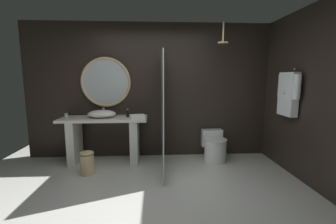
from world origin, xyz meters
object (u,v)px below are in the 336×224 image
object	(u,v)px
waste_bin	(87,162)
soap_dispenser	(128,113)
tumbler_cup	(66,115)
hanging_bathrobe	(288,93)
rain_shower_head	(223,40)
vessel_sink	(102,114)
toilet	(214,147)
round_wall_mirror	(106,82)
folded_hand_towel	(137,117)

from	to	relation	value
waste_bin	soap_dispenser	bearing A→B (deg)	43.19
tumbler_cup	hanging_bathrobe	size ratio (longest dim) A/B	0.10
soap_dispenser	rain_shower_head	xyz separation A→B (m)	(1.68, -0.18, 1.29)
vessel_sink	toilet	distance (m)	2.20
soap_dispenser	round_wall_mirror	bearing A→B (deg)	149.68
vessel_sink	rain_shower_head	xyz separation A→B (m)	(2.15, -0.16, 1.29)
round_wall_mirror	hanging_bathrobe	bearing A→B (deg)	-16.34
toilet	folded_hand_towel	size ratio (longest dim) A/B	2.46
round_wall_mirror	folded_hand_towel	xyz separation A→B (m)	(0.62, -0.47, -0.59)
toilet	hanging_bathrobe	bearing A→B (deg)	-30.84
hanging_bathrobe	waste_bin	distance (m)	3.44
waste_bin	vessel_sink	bearing A→B (deg)	76.02
soap_dispenser	toilet	world-z (taller)	soap_dispenser
hanging_bathrobe	toilet	size ratio (longest dim) A/B	1.25
soap_dispenser	toilet	distance (m)	1.75
rain_shower_head	folded_hand_towel	bearing A→B (deg)	-178.26
tumbler_cup	folded_hand_towel	bearing A→B (deg)	-10.12
tumbler_cup	rain_shower_head	distance (m)	3.10
rain_shower_head	waste_bin	xyz separation A→B (m)	(-2.29, -0.39, -2.00)
soap_dispenser	waste_bin	size ratio (longest dim) A/B	0.40
tumbler_cup	soap_dispenser	bearing A→B (deg)	-0.57
toilet	folded_hand_towel	distance (m)	1.57
rain_shower_head	round_wall_mirror	bearing A→B (deg)	168.55
round_wall_mirror	soap_dispenser	bearing A→B (deg)	-30.32
round_wall_mirror	waste_bin	world-z (taller)	round_wall_mirror
vessel_sink	soap_dispenser	bearing A→B (deg)	1.69
vessel_sink	folded_hand_towel	world-z (taller)	vessel_sink
soap_dispenser	waste_bin	world-z (taller)	soap_dispenser
hanging_bathrobe	round_wall_mirror	bearing A→B (deg)	163.66
hanging_bathrobe	rain_shower_head	bearing A→B (deg)	153.73
round_wall_mirror	folded_hand_towel	distance (m)	0.98
toilet	waste_bin	xyz separation A→B (m)	(-2.23, -0.52, -0.06)
round_wall_mirror	rain_shower_head	bearing A→B (deg)	-11.45
vessel_sink	tumbler_cup	xyz separation A→B (m)	(-0.65, 0.02, -0.03)
vessel_sink	waste_bin	world-z (taller)	vessel_sink
tumbler_cup	folded_hand_towel	xyz separation A→B (m)	(1.31, -0.23, -0.00)
round_wall_mirror	folded_hand_towel	world-z (taller)	round_wall_mirror
toilet	folded_hand_towel	xyz separation A→B (m)	(-1.43, -0.18, 0.62)
round_wall_mirror	rain_shower_head	size ratio (longest dim) A/B	2.70
vessel_sink	waste_bin	bearing A→B (deg)	-103.98
soap_dispenser	folded_hand_towel	size ratio (longest dim) A/B	0.63
tumbler_cup	soap_dispenser	size ratio (longest dim) A/B	0.51
vessel_sink	folded_hand_towel	xyz separation A→B (m)	(0.66, -0.21, -0.03)
vessel_sink	hanging_bathrobe	size ratio (longest dim) A/B	0.66
vessel_sink	toilet	size ratio (longest dim) A/B	0.83
tumbler_cup	toilet	xyz separation A→B (m)	(2.74, -0.06, -0.62)
vessel_sink	toilet	world-z (taller)	vessel_sink
vessel_sink	rain_shower_head	size ratio (longest dim) A/B	1.45
vessel_sink	soap_dispenser	distance (m)	0.47
folded_hand_towel	toilet	bearing A→B (deg)	7.06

